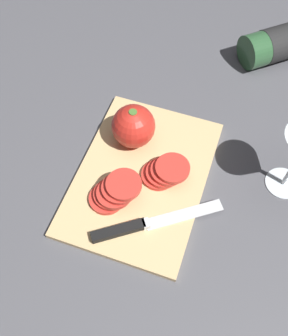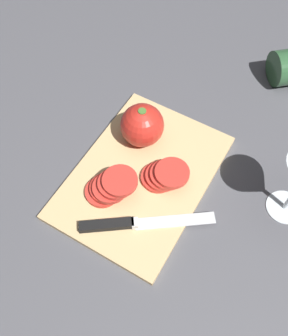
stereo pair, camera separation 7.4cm
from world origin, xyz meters
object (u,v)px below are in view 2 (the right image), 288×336
object	(u,v)px
tomato_slice_stack_near	(165,175)
knife	(123,224)
whole_tomato	(142,125)
tomato_slice_stack_far	(111,186)

from	to	relation	value
tomato_slice_stack_near	knife	bearing A→B (deg)	171.37
whole_tomato	tomato_slice_stack_near	size ratio (longest dim) A/B	0.97
knife	tomato_slice_stack_near	size ratio (longest dim) A/B	2.32
knife	tomato_slice_stack_far	size ratio (longest dim) A/B	2.24
knife	tomato_slice_stack_far	bearing A→B (deg)	103.76
whole_tomato	tomato_slice_stack_far	xyz separation A→B (m)	(-0.14, -0.01, -0.02)
whole_tomato	knife	bearing A→B (deg)	-159.58
whole_tomato	knife	world-z (taller)	whole_tomato
knife	tomato_slice_stack_near	world-z (taller)	tomato_slice_stack_near
knife	tomato_slice_stack_near	distance (m)	0.12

